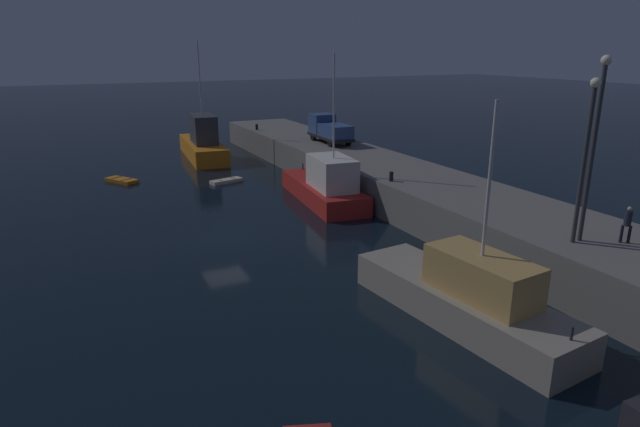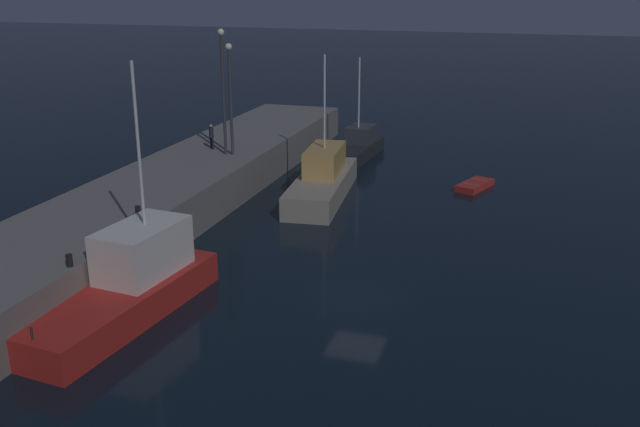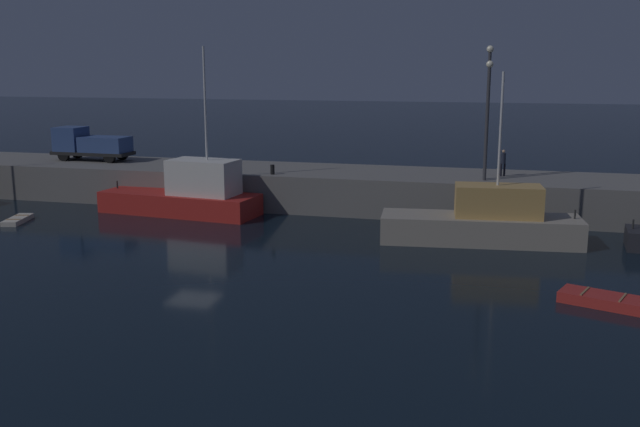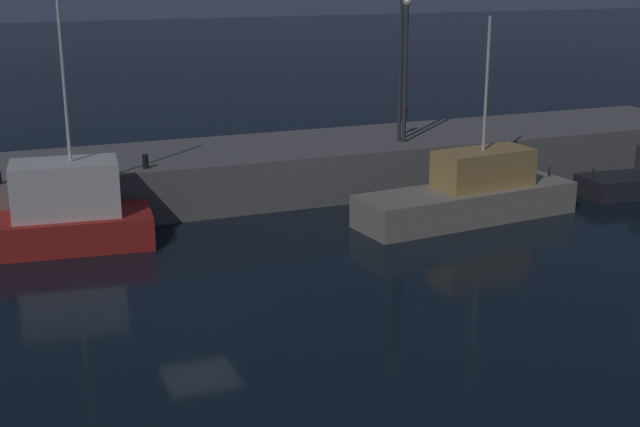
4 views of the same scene
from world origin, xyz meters
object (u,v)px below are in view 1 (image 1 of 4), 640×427
at_px(dockworker, 627,222).
at_px(fishing_boat_blue, 326,185).
at_px(dinghy_red_small, 226,181).
at_px(fishing_boat_white, 203,143).
at_px(utility_truck, 329,129).
at_px(fishing_trawler_red, 467,297).
at_px(rowboat_white_mid, 122,180).
at_px(bollard_central, 257,127).
at_px(lamp_post_east, 586,149).
at_px(lamp_post_west, 595,137).
at_px(bollard_west, 391,176).
at_px(bollard_east, 340,161).

bearing_deg(dockworker, fishing_boat_blue, -164.76).
height_order(fishing_boat_blue, dinghy_red_small, fishing_boat_blue).
height_order(fishing_boat_white, utility_truck, fishing_boat_white).
height_order(fishing_trawler_red, fishing_boat_white, fishing_boat_white).
relative_size(rowboat_white_mid, bollard_central, 5.25).
height_order(lamp_post_east, bollard_central, lamp_post_east).
relative_size(dinghy_red_small, bollard_central, 4.82).
bearing_deg(lamp_post_west, fishing_boat_white, -168.89).
distance_m(lamp_post_east, dockworker, 4.08).
distance_m(rowboat_white_mid, bollard_west, 24.07).
height_order(rowboat_white_mid, bollard_west, bollard_west).
bearing_deg(bollard_east, fishing_boat_white, -163.55).
relative_size(fishing_trawler_red, fishing_boat_blue, 1.02).
bearing_deg(rowboat_white_mid, fishing_boat_white, 129.10).
distance_m(fishing_boat_blue, lamp_post_west, 19.98).
distance_m(utility_truck, dockworker, 30.30).
bearing_deg(bollard_east, lamp_post_east, 4.35).
bearing_deg(bollard_central, fishing_boat_blue, -5.96).
bearing_deg(bollard_east, rowboat_white_mid, -129.33).
distance_m(dinghy_red_small, bollard_east, 10.71).
bearing_deg(fishing_trawler_red, dockworker, 84.46).
relative_size(rowboat_white_mid, dinghy_red_small, 1.09).
relative_size(rowboat_white_mid, dockworker, 1.85).
distance_m(rowboat_white_mid, lamp_post_west, 36.84).
distance_m(fishing_trawler_red, fishing_boat_blue, 19.21).
xyz_separation_m(lamp_post_east, bollard_east, (-20.00, -1.52, -4.07)).
xyz_separation_m(lamp_post_west, lamp_post_east, (0.03, -0.49, -0.47)).
bearing_deg(lamp_post_east, bollard_central, -178.41).
xyz_separation_m(fishing_trawler_red, fishing_boat_blue, (-18.99, 2.94, 0.14)).
bearing_deg(fishing_boat_white, bollard_east, 16.45).
relative_size(rowboat_white_mid, utility_truck, 0.52).
distance_m(fishing_trawler_red, lamp_post_east, 8.45).
xyz_separation_m(fishing_trawler_red, utility_truck, (-29.49, 8.52, 2.56)).
bearing_deg(dockworker, lamp_post_west, -125.39).
bearing_deg(dockworker, lamp_post_east, -117.78).
bearing_deg(dockworker, bollard_east, -170.37).
height_order(dinghy_red_small, lamp_post_east, lamp_post_east).
height_order(fishing_boat_white, bollard_east, fishing_boat_white).
relative_size(lamp_post_west, bollard_central, 13.65).
height_order(fishing_boat_blue, utility_truck, fishing_boat_blue).
xyz_separation_m(dinghy_red_small, lamp_post_west, (27.91, 8.71, 7.14)).
height_order(bollard_west, bollard_east, bollard_west).
relative_size(utility_truck, bollard_central, 10.18).
distance_m(bollard_west, bollard_central, 26.37).
bearing_deg(bollard_east, dockworker, 9.63).
xyz_separation_m(fishing_trawler_red, lamp_post_west, (-0.31, 6.76, 6.12)).
relative_size(lamp_post_west, bollard_east, 15.71).
height_order(rowboat_white_mid, bollard_east, bollard_east).
distance_m(utility_truck, bollard_central, 11.36).
relative_size(lamp_post_east, bollard_central, 12.15).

